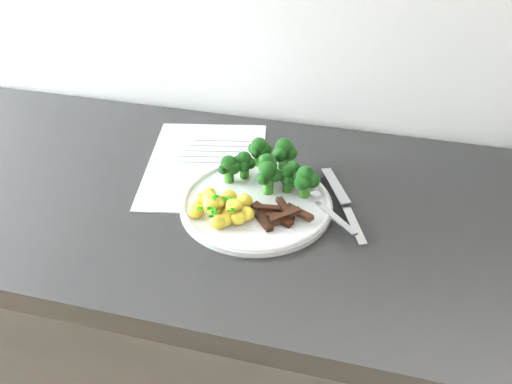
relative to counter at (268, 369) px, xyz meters
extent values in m
cube|color=black|center=(0.00, 0.01, 0.00)|extent=(2.33, 0.58, 0.87)
cube|color=white|center=(-0.15, 0.10, 0.44)|extent=(0.28, 0.34, 0.00)
cube|color=slate|center=(-0.13, 0.19, 0.44)|extent=(0.14, 0.03, 0.00)
cube|color=slate|center=(-0.13, 0.16, 0.44)|extent=(0.14, 0.03, 0.00)
cube|color=slate|center=(-0.14, 0.14, 0.44)|extent=(0.13, 0.03, 0.00)
cube|color=slate|center=(-0.14, 0.12, 0.44)|extent=(0.13, 0.03, 0.00)
cube|color=slate|center=(-0.15, 0.10, 0.44)|extent=(0.12, 0.03, 0.00)
cylinder|color=white|center=(-0.02, -0.01, 0.44)|extent=(0.25, 0.25, 0.01)
torus|color=white|center=(-0.02, -0.01, 0.45)|extent=(0.25, 0.25, 0.01)
cylinder|color=#276017|center=(-0.02, 0.05, 0.47)|extent=(0.02, 0.02, 0.02)
sphere|color=black|center=(-0.01, 0.05, 0.48)|extent=(0.02, 0.02, 0.02)
sphere|color=black|center=(-0.03, 0.06, 0.49)|extent=(0.02, 0.02, 0.02)
sphere|color=black|center=(-0.02, 0.04, 0.49)|extent=(0.02, 0.02, 0.02)
sphere|color=black|center=(-0.02, 0.05, 0.49)|extent=(0.03, 0.03, 0.03)
cylinder|color=#276017|center=(0.02, 0.06, 0.46)|extent=(0.02, 0.02, 0.02)
sphere|color=black|center=(0.03, 0.05, 0.47)|extent=(0.02, 0.02, 0.02)
sphere|color=black|center=(0.02, 0.06, 0.48)|extent=(0.02, 0.02, 0.02)
sphere|color=black|center=(0.02, 0.05, 0.47)|extent=(0.02, 0.02, 0.02)
sphere|color=black|center=(0.02, 0.06, 0.48)|extent=(0.02, 0.02, 0.02)
cylinder|color=#276017|center=(-0.06, 0.06, 0.46)|extent=(0.02, 0.02, 0.02)
sphere|color=black|center=(-0.05, 0.06, 0.48)|extent=(0.02, 0.02, 0.02)
sphere|color=black|center=(-0.07, 0.07, 0.48)|extent=(0.02, 0.02, 0.02)
sphere|color=black|center=(-0.07, 0.06, 0.48)|extent=(0.02, 0.02, 0.02)
sphere|color=black|center=(-0.06, 0.05, 0.48)|extent=(0.02, 0.02, 0.02)
sphere|color=black|center=(-0.06, 0.06, 0.48)|extent=(0.03, 0.03, 0.03)
cylinder|color=#276017|center=(0.00, 0.09, 0.47)|extent=(0.02, 0.02, 0.03)
sphere|color=black|center=(0.01, 0.09, 0.49)|extent=(0.02, 0.02, 0.02)
sphere|color=black|center=(-0.01, 0.10, 0.49)|extent=(0.02, 0.02, 0.02)
sphere|color=black|center=(0.00, 0.08, 0.49)|extent=(0.03, 0.03, 0.03)
sphere|color=black|center=(0.00, 0.09, 0.50)|extent=(0.03, 0.03, 0.03)
cylinder|color=#276017|center=(-0.05, 0.09, 0.47)|extent=(0.02, 0.02, 0.02)
sphere|color=black|center=(-0.03, 0.09, 0.49)|extent=(0.02, 0.02, 0.02)
sphere|color=black|center=(-0.05, 0.10, 0.49)|extent=(0.02, 0.02, 0.02)
sphere|color=black|center=(-0.06, 0.09, 0.49)|extent=(0.02, 0.02, 0.02)
sphere|color=black|center=(-0.05, 0.08, 0.49)|extent=(0.02, 0.02, 0.02)
sphere|color=black|center=(-0.05, 0.09, 0.50)|extent=(0.03, 0.03, 0.03)
cylinder|color=#276017|center=(0.05, 0.03, 0.46)|extent=(0.02, 0.02, 0.03)
sphere|color=black|center=(0.06, 0.03, 0.48)|extent=(0.03, 0.03, 0.03)
sphere|color=black|center=(0.04, 0.04, 0.48)|extent=(0.02, 0.02, 0.02)
sphere|color=black|center=(0.05, 0.02, 0.48)|extent=(0.03, 0.03, 0.03)
sphere|color=black|center=(0.05, 0.03, 0.49)|extent=(0.03, 0.03, 0.03)
cylinder|color=#276017|center=(-0.09, 0.04, 0.46)|extent=(0.02, 0.02, 0.02)
sphere|color=black|center=(-0.08, 0.04, 0.48)|extent=(0.02, 0.02, 0.02)
sphere|color=black|center=(-0.09, 0.05, 0.48)|extent=(0.02, 0.02, 0.02)
sphere|color=black|center=(-0.09, 0.03, 0.48)|extent=(0.02, 0.02, 0.02)
sphere|color=black|center=(-0.09, 0.04, 0.49)|extent=(0.03, 0.03, 0.03)
cylinder|color=#276017|center=(-0.01, 0.02, 0.46)|extent=(0.02, 0.02, 0.03)
sphere|color=black|center=(0.00, 0.03, 0.48)|extent=(0.02, 0.02, 0.02)
sphere|color=black|center=(-0.02, 0.04, 0.48)|extent=(0.03, 0.03, 0.03)
sphere|color=black|center=(-0.02, 0.01, 0.48)|extent=(0.02, 0.02, 0.02)
sphere|color=black|center=(-0.01, 0.02, 0.49)|extent=(0.03, 0.03, 0.03)
cylinder|color=#276017|center=(0.02, 0.04, 0.46)|extent=(0.02, 0.02, 0.02)
sphere|color=black|center=(0.03, 0.04, 0.48)|extent=(0.02, 0.02, 0.02)
sphere|color=black|center=(0.02, 0.05, 0.48)|extent=(0.02, 0.02, 0.02)
sphere|color=black|center=(0.01, 0.04, 0.47)|extent=(0.02, 0.02, 0.02)
sphere|color=black|center=(0.02, 0.03, 0.48)|extent=(0.02, 0.02, 0.02)
sphere|color=black|center=(0.02, 0.04, 0.48)|extent=(0.03, 0.03, 0.03)
ellipsoid|color=yellow|center=(-0.04, -0.03, 0.46)|extent=(0.03, 0.03, 0.03)
ellipsoid|color=yellow|center=(-0.05, -0.06, 0.46)|extent=(0.02, 0.02, 0.02)
ellipsoid|color=yellow|center=(-0.07, -0.05, 0.46)|extent=(0.03, 0.02, 0.02)
ellipsoid|color=yellow|center=(-0.05, -0.07, 0.46)|extent=(0.03, 0.02, 0.02)
ellipsoid|color=yellow|center=(-0.10, -0.03, 0.46)|extent=(0.03, 0.02, 0.02)
ellipsoid|color=yellow|center=(-0.11, -0.04, 0.46)|extent=(0.02, 0.02, 0.02)
ellipsoid|color=yellow|center=(-0.07, -0.02, 0.46)|extent=(0.03, 0.03, 0.03)
ellipsoid|color=yellow|center=(-0.05, -0.05, 0.46)|extent=(0.02, 0.02, 0.02)
ellipsoid|color=yellow|center=(-0.08, -0.03, 0.46)|extent=(0.02, 0.02, 0.02)
ellipsoid|color=yellow|center=(-0.07, -0.06, 0.47)|extent=(0.02, 0.02, 0.02)
ellipsoid|color=yellow|center=(-0.10, -0.02, 0.46)|extent=(0.02, 0.02, 0.02)
ellipsoid|color=yellow|center=(-0.05, -0.06, 0.47)|extent=(0.03, 0.02, 0.02)
ellipsoid|color=yellow|center=(-0.05, -0.07, 0.47)|extent=(0.02, 0.02, 0.02)
ellipsoid|color=yellow|center=(-0.08, -0.07, 0.47)|extent=(0.03, 0.03, 0.02)
ellipsoid|color=yellow|center=(-0.04, -0.07, 0.46)|extent=(0.02, 0.02, 0.02)
ellipsoid|color=yellow|center=(-0.03, -0.06, 0.46)|extent=(0.03, 0.02, 0.02)
ellipsoid|color=yellow|center=(-0.07, -0.09, 0.46)|extent=(0.03, 0.02, 0.02)
ellipsoid|color=yellow|center=(-0.06, -0.08, 0.46)|extent=(0.02, 0.02, 0.02)
ellipsoid|color=yellow|center=(-0.07, -0.06, 0.47)|extent=(0.02, 0.02, 0.02)
ellipsoid|color=yellow|center=(-0.07, -0.05, 0.47)|extent=(0.02, 0.02, 0.02)
ellipsoid|color=yellow|center=(-0.09, -0.06, 0.47)|extent=(0.03, 0.03, 0.02)
ellipsoid|color=yellow|center=(-0.11, -0.07, 0.46)|extent=(0.03, 0.03, 0.02)
cube|color=#075F03|center=(-0.07, -0.05, 0.48)|extent=(0.01, 0.01, 0.00)
cube|color=#075F03|center=(-0.07, -0.10, 0.48)|extent=(0.01, 0.01, 0.00)
cube|color=#075F03|center=(-0.08, -0.06, 0.49)|extent=(0.01, 0.01, 0.00)
cube|color=#075F03|center=(-0.09, -0.10, 0.49)|extent=(0.01, 0.01, 0.00)
cube|color=#075F03|center=(-0.07, -0.06, 0.47)|extent=(0.01, 0.01, 0.00)
cube|color=#075F03|center=(-0.04, -0.08, 0.48)|extent=(0.01, 0.01, 0.00)
cube|color=#075F03|center=(-0.07, -0.09, 0.48)|extent=(0.01, 0.01, 0.00)
cube|color=#075F03|center=(-0.05, -0.06, 0.48)|extent=(0.01, 0.01, 0.00)
cube|color=#075F03|center=(-0.08, -0.09, 0.48)|extent=(0.01, 0.01, 0.00)
cube|color=#075F03|center=(-0.07, -0.10, 0.49)|extent=(0.01, 0.01, 0.00)
cube|color=#075F03|center=(-0.06, -0.06, 0.48)|extent=(0.01, 0.01, 0.00)
cube|color=#075F03|center=(-0.05, -0.07, 0.47)|extent=(0.01, 0.01, 0.00)
cube|color=#075F03|center=(-0.08, -0.06, 0.49)|extent=(0.01, 0.01, 0.00)
cube|color=#075F03|center=(-0.07, -0.06, 0.48)|extent=(0.01, 0.01, 0.00)
cube|color=black|center=(0.02, -0.04, 0.45)|extent=(0.05, 0.02, 0.01)
cube|color=black|center=(0.00, -0.03, 0.45)|extent=(0.05, 0.04, 0.01)
cube|color=black|center=(0.02, -0.05, 0.45)|extent=(0.05, 0.03, 0.01)
cube|color=black|center=(0.02, -0.05, 0.45)|extent=(0.04, 0.04, 0.01)
cube|color=black|center=(0.00, -0.06, 0.45)|extent=(0.04, 0.04, 0.01)
cube|color=black|center=(0.03, -0.05, 0.46)|extent=(0.05, 0.04, 0.01)
cube|color=black|center=(0.01, -0.03, 0.46)|extent=(0.05, 0.02, 0.01)
cube|color=black|center=(0.05, -0.03, 0.46)|extent=(0.05, 0.04, 0.01)
cube|color=black|center=(0.03, -0.03, 0.46)|extent=(0.04, 0.04, 0.01)
cube|color=#B8B9BD|center=(0.11, -0.03, 0.45)|extent=(0.08, 0.09, 0.01)
cube|color=#B8B9BD|center=(0.07, 0.03, 0.46)|extent=(0.03, 0.03, 0.01)
cylinder|color=#B8B9BD|center=(0.06, 0.05, 0.46)|extent=(0.02, 0.03, 0.00)
cylinder|color=#B8B9BD|center=(0.05, 0.05, 0.46)|extent=(0.02, 0.03, 0.00)
cylinder|color=#B8B9BD|center=(0.05, 0.04, 0.46)|extent=(0.02, 0.03, 0.00)
cylinder|color=#B8B9BD|center=(0.05, 0.04, 0.46)|extent=(0.02, 0.03, 0.00)
cube|color=#B8B9BD|center=(0.10, 0.07, 0.45)|extent=(0.06, 0.12, 0.01)
cube|color=#B8B9BD|center=(0.14, -0.02, 0.44)|extent=(0.05, 0.10, 0.02)
camera|label=1|loc=(0.15, -0.70, 0.97)|focal=37.56mm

